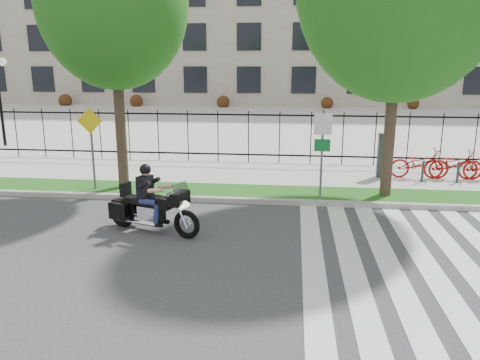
# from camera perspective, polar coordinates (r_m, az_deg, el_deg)

# --- Properties ---
(ground) EXTENTS (120.00, 120.00, 0.00)m
(ground) POSITION_cam_1_polar(r_m,az_deg,el_deg) (9.70, -4.36, -9.70)
(ground) COLOR #363639
(ground) RESTS_ON ground
(curb) EXTENTS (60.00, 0.20, 0.15)m
(curb) POSITION_cam_1_polar(r_m,az_deg,el_deg) (13.48, -1.09, -2.48)
(curb) COLOR #9D9A93
(curb) RESTS_ON ground
(grass_verge) EXTENTS (60.00, 1.50, 0.15)m
(grass_verge) POSITION_cam_1_polar(r_m,az_deg,el_deg) (14.30, -0.63, -1.52)
(grass_verge) COLOR #1F5B16
(grass_verge) RESTS_ON ground
(sidewalk) EXTENTS (60.00, 3.50, 0.15)m
(sidewalk) POSITION_cam_1_polar(r_m,az_deg,el_deg) (16.70, 0.44, 0.75)
(sidewalk) COLOR #AFACA3
(sidewalk) RESTS_ON ground
(plaza) EXTENTS (80.00, 34.00, 0.10)m
(plaza) POSITION_cam_1_polar(r_m,az_deg,el_deg) (33.98, 3.65, 7.41)
(plaza) COLOR #AFACA3
(plaza) RESTS_ON ground
(crosswalk_stripes) EXTENTS (5.70, 8.00, 0.01)m
(crosswalk_stripes) POSITION_cam_1_polar(r_m,az_deg,el_deg) (10.03, 24.33, -10.12)
(crosswalk_stripes) COLOR silver
(crosswalk_stripes) RESTS_ON ground
(iron_fence) EXTENTS (30.00, 0.06, 2.00)m
(iron_fence) POSITION_cam_1_polar(r_m,az_deg,el_deg) (18.21, 1.04, 5.29)
(iron_fence) COLOR black
(iron_fence) RESTS_ON sidewalk
(office_building) EXTENTS (60.00, 21.90, 20.15)m
(office_building) POSITION_cam_1_polar(r_m,az_deg,el_deg) (54.01, 5.02, 20.33)
(office_building) COLOR gray
(office_building) RESTS_ON ground
(street_tree_1) EXTENTS (4.32, 4.32, 7.94)m
(street_tree_1) POSITION_cam_1_polar(r_m,az_deg,el_deg) (14.74, -15.23, 20.14)
(street_tree_1) COLOR #33261B
(street_tree_1) RESTS_ON grass_verge
(sign_pole_regulatory) EXTENTS (0.50, 0.09, 2.50)m
(sign_pole_regulatory) POSITION_cam_1_polar(r_m,az_deg,el_deg) (13.49, 10.00, 4.58)
(sign_pole_regulatory) COLOR #59595B
(sign_pole_regulatory) RESTS_ON grass_verge
(sign_pole_warning) EXTENTS (0.78, 0.09, 2.49)m
(sign_pole_warning) POSITION_cam_1_polar(r_m,az_deg,el_deg) (14.76, -17.68, 4.93)
(sign_pole_warning) COLOR #59595B
(sign_pole_warning) RESTS_ON grass_verge
(motorcycle_rider) EXTENTS (2.46, 1.25, 1.98)m
(motorcycle_rider) POSITION_cam_1_polar(r_m,az_deg,el_deg) (11.20, -10.69, -3.05)
(motorcycle_rider) COLOR black
(motorcycle_rider) RESTS_ON ground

